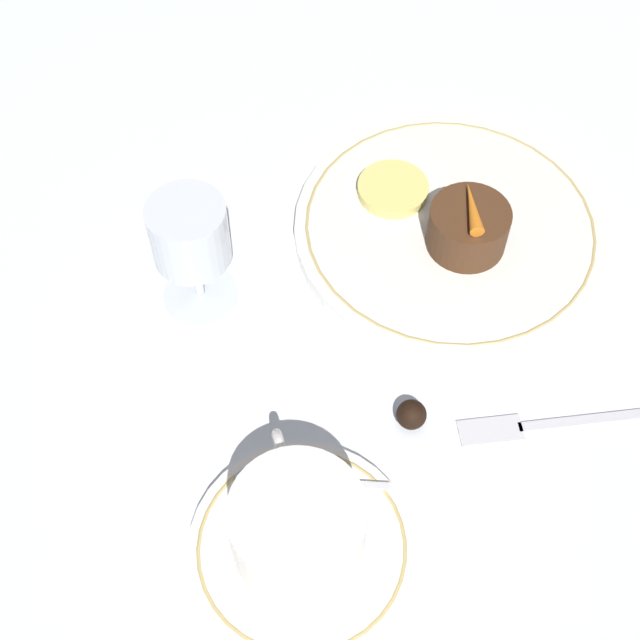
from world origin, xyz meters
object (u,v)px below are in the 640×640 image
Objects in this scene: fork at (538,425)px; dinner_plate at (449,228)px; coffee_cup at (298,526)px; wine_glass at (190,240)px; dessert_cake at (468,228)px.

dinner_plate is at bearing 2.16° from fork.
coffee_cup is at bearing 104.38° from fork.
wine_glass is (0.24, 0.03, 0.03)m from coffee_cup.
wine_glass reaches higher than dinner_plate.
dessert_cake is at bearing 0.43° from fork.
fork is (-0.20, -0.01, -0.01)m from dinner_plate.
coffee_cup is 1.08× the size of wine_glass.
fork is (0.05, -0.20, -0.04)m from coffee_cup.
dessert_cake is at bearing -92.00° from wine_glass.
wine_glass is 0.31m from fork.
dinner_plate is at bearing -37.61° from coffee_cup.
dessert_cake is at bearing -165.12° from dinner_plate.
coffee_cup is 1.74× the size of dessert_cake.
coffee_cup is 0.31m from dessert_cake.
wine_glass reaches higher than fork.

